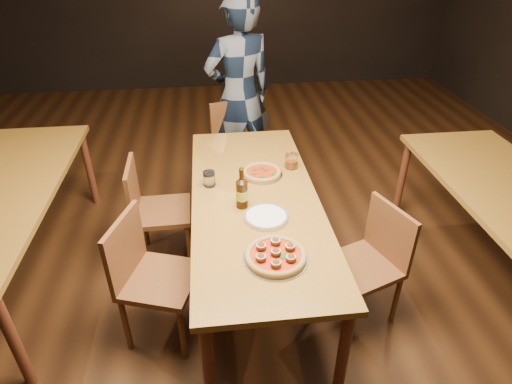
{
  "coord_description": "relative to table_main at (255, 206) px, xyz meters",
  "views": [
    {
      "loc": [
        -0.26,
        -2.27,
        2.23
      ],
      "look_at": [
        0.0,
        -0.05,
        0.82
      ],
      "focal_mm": 30.0,
      "sensor_mm": 36.0,
      "label": 1
    }
  ],
  "objects": [
    {
      "name": "chair_main_nw",
      "position": [
        -0.61,
        -0.35,
        -0.24
      ],
      "size": [
        0.52,
        0.52,
        0.89
      ],
      "primitive_type": null,
      "rotation": [
        0.0,
        0.0,
        1.25
      ],
      "color": "#5B2C18",
      "rests_on": "ground"
    },
    {
      "name": "chair_main_e",
      "position": [
        0.63,
        -0.35,
        -0.26
      ],
      "size": [
        0.51,
        0.51,
        0.84
      ],
      "primitive_type": null,
      "rotation": [
        0.0,
        0.0,
        -1.21
      ],
      "color": "#5B2C18",
      "rests_on": "ground"
    },
    {
      "name": "amber_glass",
      "position": [
        0.3,
        0.35,
        0.13
      ],
      "size": [
        0.09,
        0.09,
        0.11
      ],
      "primitive_type": "cylinder",
      "color": "#A95013",
      "rests_on": "table_main"
    },
    {
      "name": "chair_main_sw",
      "position": [
        -0.64,
        0.38,
        -0.25
      ],
      "size": [
        0.41,
        0.41,
        0.87
      ],
      "primitive_type": null,
      "rotation": [
        0.0,
        0.0,
        1.59
      ],
      "color": "#5B2C18",
      "rests_on": "ground"
    },
    {
      "name": "ground",
      "position": [
        0.0,
        0.0,
        -0.68
      ],
      "size": [
        9.0,
        9.0,
        0.0
      ],
      "primitive_type": "plane",
      "color": "black"
    },
    {
      "name": "table_main",
      "position": [
        0.0,
        0.0,
        0.0
      ],
      "size": [
        0.8,
        2.0,
        0.75
      ],
      "color": "brown",
      "rests_on": "ground"
    },
    {
      "name": "plate_stack",
      "position": [
        0.04,
        -0.24,
        0.08
      ],
      "size": [
        0.25,
        0.25,
        0.02
      ],
      "primitive_type": "cylinder",
      "color": "white",
      "rests_on": "table_main"
    },
    {
      "name": "beer_bottle",
      "position": [
        -0.09,
        -0.1,
        0.17
      ],
      "size": [
        0.07,
        0.07,
        0.26
      ],
      "rotation": [
        0.0,
        0.0,
        -0.01
      ],
      "color": "black",
      "rests_on": "table_main"
    },
    {
      "name": "pizza_meatball",
      "position": [
        0.04,
        -0.6,
        0.1
      ],
      "size": [
        0.34,
        0.34,
        0.06
      ],
      "rotation": [
        0.0,
        0.0,
        0.12
      ],
      "color": "#B7B7BF",
      "rests_on": "table_main"
    },
    {
      "name": "diner",
      "position": [
        0.02,
        1.49,
        0.22
      ],
      "size": [
        0.76,
        0.62,
        1.79
      ],
      "primitive_type": "imported",
      "rotation": [
        0.0,
        0.0,
        3.48
      ],
      "color": "black",
      "rests_on": "ground"
    },
    {
      "name": "chair_end",
      "position": [
        0.02,
        1.23,
        -0.22
      ],
      "size": [
        0.54,
        0.54,
        0.92
      ],
      "primitive_type": null,
      "rotation": [
        0.0,
        0.0,
        0.32
      ],
      "color": "#5B2C18",
      "rests_on": "ground"
    },
    {
      "name": "water_glass",
      "position": [
        -0.28,
        0.18,
        0.12
      ],
      "size": [
        0.08,
        0.08,
        0.1
      ],
      "primitive_type": "cylinder",
      "color": "white",
      "rests_on": "table_main"
    },
    {
      "name": "pizza_margherita",
      "position": [
        0.08,
        0.28,
        0.09
      ],
      "size": [
        0.29,
        0.29,
        0.04
      ],
      "rotation": [
        0.0,
        0.0,
        0.43
      ],
      "color": "#B7B7BF",
      "rests_on": "table_main"
    },
    {
      "name": "room_shell",
      "position": [
        0.0,
        0.0,
        1.18
      ],
      "size": [
        9.0,
        9.0,
        9.0
      ],
      "color": "black",
      "rests_on": "ground"
    }
  ]
}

